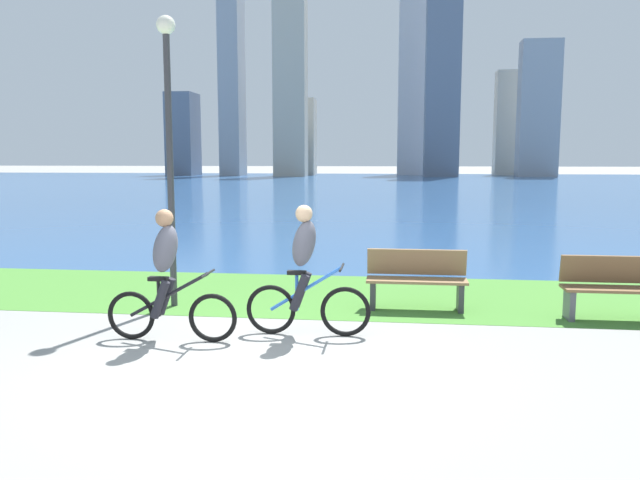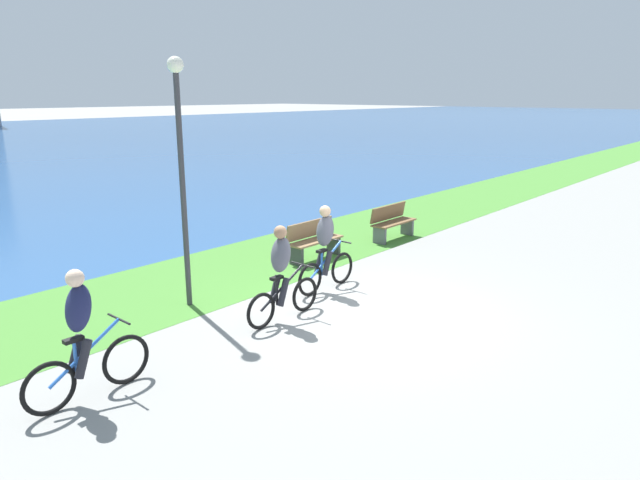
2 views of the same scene
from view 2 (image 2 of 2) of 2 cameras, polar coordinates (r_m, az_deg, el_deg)
The scene contains 8 objects.
ground_plane at distance 10.19m, azimuth 4.65°, elevation -7.22°, with size 300.00×300.00×0.00m, color gray.
grass_strip_bayside at distance 12.64m, azimuth -9.23°, elevation -3.01°, with size 120.00×3.36×0.01m, color #478433.
cyclist_lead at distance 11.04m, azimuth 0.55°, elevation -0.86°, with size 1.62×0.52×1.69m.
cyclist_trailing at distance 9.58m, azimuth -3.84°, elevation -3.36°, with size 1.67×0.52×1.66m.
cyclist_distant_rear at distance 7.70m, azimuth -22.59°, elevation -8.91°, with size 1.69×0.52×1.72m.
bench_near_path at distance 15.21m, azimuth 7.21°, elevation 1.77°, with size 1.50×0.47×0.90m.
bench_far_along_path at distance 13.23m, azimuth -0.63°, elevation -0.02°, with size 1.50×0.47×0.90m.
lamppost_tall at distance 10.17m, azimuth -13.75°, elevation 8.68°, with size 0.28×0.28×4.35m.
Camera 2 is at (-7.67, -5.56, 3.75)m, focal length 32.08 mm.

